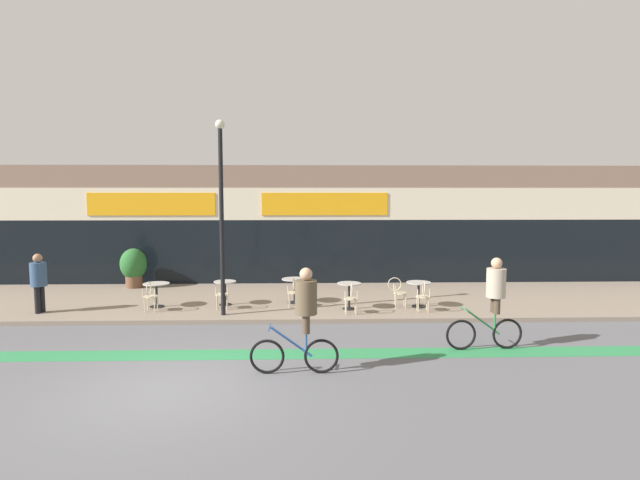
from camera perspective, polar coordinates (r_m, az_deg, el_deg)
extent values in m
plane|color=#5B5B60|center=(9.71, -17.18, -16.08)|extent=(120.00, 120.00, 0.00)
cube|color=gray|center=(16.51, -10.41, -6.81)|extent=(40.00, 5.50, 0.12)
cube|color=#7F6656|center=(20.89, -8.53, 1.90)|extent=(40.00, 4.00, 4.56)
cube|color=black|center=(19.03, -9.20, -1.34)|extent=(38.80, 0.10, 2.40)
cube|color=beige|center=(18.93, -9.28, 4.08)|extent=(39.20, 0.14, 1.20)
cube|color=orange|center=(19.55, -18.71, 3.91)|extent=(4.71, 0.08, 0.84)
cube|color=orange|center=(18.70, 0.53, 4.14)|extent=(4.71, 0.08, 0.84)
cube|color=#2D844C|center=(11.50, -14.51, -12.58)|extent=(36.00, 0.70, 0.01)
cylinder|color=black|center=(15.85, -18.14, -7.23)|extent=(0.42, 0.42, 0.02)
cylinder|color=black|center=(15.79, -18.17, -6.05)|extent=(0.07, 0.07, 0.69)
cylinder|color=#ADA8A3|center=(15.72, -18.21, -4.76)|extent=(0.77, 0.77, 0.02)
cylinder|color=black|center=(15.61, -10.77, -7.25)|extent=(0.37, 0.37, 0.02)
cylinder|color=black|center=(15.54, -10.79, -6.02)|extent=(0.07, 0.07, 0.71)
cylinder|color=#ADA8A3|center=(15.48, -10.81, -4.69)|extent=(0.67, 0.67, 0.02)
cylinder|color=black|center=(15.65, -2.92, -7.14)|extent=(0.43, 0.43, 0.02)
cylinder|color=black|center=(15.57, -2.93, -5.86)|extent=(0.07, 0.07, 0.74)
cylinder|color=#ADA8A3|center=(15.51, -2.93, -4.48)|extent=(0.79, 0.79, 0.02)
cylinder|color=black|center=(14.82, 3.34, -7.85)|extent=(0.39, 0.39, 0.02)
cylinder|color=black|center=(14.74, 3.34, -6.47)|extent=(0.07, 0.07, 0.75)
cylinder|color=#ADA8A3|center=(14.66, 3.35, -4.97)|extent=(0.70, 0.70, 0.02)
cylinder|color=black|center=(15.34, 11.17, -7.48)|extent=(0.40, 0.40, 0.02)
cylinder|color=black|center=(15.27, 11.19, -6.19)|extent=(0.07, 0.07, 0.73)
cylinder|color=#ADA8A3|center=(15.20, 11.22, -4.79)|extent=(0.73, 0.73, 0.02)
cylinder|color=beige|center=(15.25, -18.77, -6.12)|extent=(0.40, 0.40, 0.03)
cylinder|color=beige|center=(15.47, -19.09, -6.82)|extent=(0.03, 0.03, 0.42)
cylinder|color=beige|center=(15.39, -18.09, -6.85)|extent=(0.03, 0.03, 0.42)
cylinder|color=beige|center=(15.21, -19.40, -7.04)|extent=(0.03, 0.03, 0.42)
cylinder|color=beige|center=(15.13, -18.39, -7.07)|extent=(0.03, 0.03, 0.42)
torus|color=beige|center=(15.04, -18.99, -5.26)|extent=(0.03, 0.41, 0.41)
cylinder|color=beige|center=(15.12, -19.59, -5.75)|extent=(0.03, 0.03, 0.23)
cylinder|color=beige|center=(15.02, -18.34, -5.78)|extent=(0.03, 0.03, 0.23)
cylinder|color=beige|center=(15.00, -11.13, -6.13)|extent=(0.45, 0.45, 0.03)
cylinder|color=beige|center=(15.18, -11.63, -6.86)|extent=(0.03, 0.03, 0.42)
cylinder|color=beige|center=(15.17, -10.56, -6.85)|extent=(0.03, 0.03, 0.42)
cylinder|color=beige|center=(14.91, -11.68, -7.09)|extent=(0.03, 0.03, 0.42)
cylinder|color=beige|center=(14.90, -10.59, -7.08)|extent=(0.03, 0.03, 0.42)
torus|color=beige|center=(14.78, -11.17, -5.26)|extent=(0.08, 0.41, 0.41)
cylinder|color=beige|center=(14.81, -11.83, -5.78)|extent=(0.03, 0.03, 0.23)
cylinder|color=beige|center=(14.80, -10.50, -5.77)|extent=(0.03, 0.03, 0.23)
cylinder|color=beige|center=(15.02, -2.98, -6.01)|extent=(0.42, 0.42, 0.03)
cylinder|color=beige|center=(15.21, -3.47, -6.74)|extent=(0.03, 0.03, 0.42)
cylinder|color=beige|center=(15.20, -2.41, -6.74)|extent=(0.03, 0.03, 0.42)
cylinder|color=beige|center=(14.94, -3.55, -6.96)|extent=(0.03, 0.03, 0.42)
cylinder|color=beige|center=(14.92, -2.47, -6.97)|extent=(0.03, 0.03, 0.42)
torus|color=beige|center=(14.81, -3.02, -5.15)|extent=(0.04, 0.41, 0.41)
cylinder|color=beige|center=(14.84, -3.68, -5.65)|extent=(0.03, 0.03, 0.23)
cylinder|color=beige|center=(14.82, -2.36, -5.66)|extent=(0.03, 0.03, 0.23)
cylinder|color=beige|center=(14.19, 3.54, -6.69)|extent=(0.40, 0.40, 0.03)
cylinder|color=beige|center=(14.36, 2.92, -7.46)|extent=(0.03, 0.03, 0.42)
cylinder|color=beige|center=(14.39, 4.04, -7.44)|extent=(0.03, 0.03, 0.42)
cylinder|color=beige|center=(14.09, 3.02, -7.71)|extent=(0.03, 0.03, 0.42)
cylinder|color=beige|center=(14.12, 4.16, -7.69)|extent=(0.03, 0.03, 0.42)
torus|color=beige|center=(13.97, 3.61, -5.78)|extent=(0.03, 0.41, 0.41)
cylinder|color=beige|center=(13.98, 2.91, -6.33)|extent=(0.03, 0.03, 0.23)
cylinder|color=beige|center=(14.02, 4.31, -6.31)|extent=(0.03, 0.03, 0.23)
cylinder|color=beige|center=(14.73, 11.67, -6.35)|extent=(0.44, 0.44, 0.03)
cylinder|color=beige|center=(14.89, 11.04, -7.09)|extent=(0.03, 0.03, 0.42)
cylinder|color=beige|center=(14.93, 12.12, -7.08)|extent=(0.03, 0.03, 0.42)
cylinder|color=beige|center=(14.62, 11.18, -7.32)|extent=(0.03, 0.03, 0.42)
cylinder|color=beige|center=(14.66, 12.28, -7.31)|extent=(0.03, 0.03, 0.42)
torus|color=beige|center=(14.51, 11.78, -5.47)|extent=(0.07, 0.41, 0.41)
cylinder|color=beige|center=(14.52, 11.10, -5.99)|extent=(0.03, 0.03, 0.23)
cylinder|color=beige|center=(14.56, 12.44, -5.98)|extent=(0.03, 0.03, 0.23)
cylinder|color=beige|center=(15.14, 9.16, -5.98)|extent=(0.42, 0.42, 0.03)
cylinder|color=beige|center=(15.34, 9.59, -6.70)|extent=(0.03, 0.03, 0.42)
cylinder|color=beige|center=(15.07, 9.75, -6.92)|extent=(0.03, 0.03, 0.42)
cylinder|color=beige|center=(15.30, 8.55, -6.71)|extent=(0.03, 0.03, 0.42)
cylinder|color=beige|center=(15.03, 8.68, -6.93)|extent=(0.03, 0.03, 0.42)
torus|color=beige|center=(15.07, 8.53, -5.01)|extent=(0.41, 0.05, 0.41)
cylinder|color=beige|center=(15.26, 8.44, -5.40)|extent=(0.03, 0.03, 0.23)
cylinder|color=beige|center=(14.93, 8.60, -5.64)|extent=(0.03, 0.03, 0.23)
cylinder|color=brown|center=(19.31, -20.48, -4.42)|extent=(0.59, 0.59, 0.46)
ellipsoid|color=#28662D|center=(19.22, -20.54, -2.58)|extent=(0.94, 0.94, 1.12)
cylinder|color=black|center=(14.00, -11.17, 1.95)|extent=(0.12, 0.12, 5.18)
sphere|color=beige|center=(14.11, -11.37, 12.83)|extent=(0.26, 0.26, 0.26)
torus|color=black|center=(10.03, -6.07, -13.10)|extent=(0.68, 0.06, 0.68)
torus|color=black|center=(10.00, 0.16, -13.13)|extent=(0.68, 0.06, 0.68)
cylinder|color=#23519E|center=(9.91, -3.28, -11.54)|extent=(0.82, 0.05, 0.62)
cylinder|color=#23519E|center=(9.92, -1.59, -11.83)|extent=(0.04, 0.04, 0.48)
cylinder|color=#23519E|center=(9.85, -5.79, -9.90)|extent=(0.03, 0.48, 0.03)
cylinder|color=#4C3D2D|center=(9.72, -1.60, -9.60)|extent=(0.15, 0.15, 0.36)
cylinder|color=#4C3D2D|center=(9.88, -1.60, -9.36)|extent=(0.15, 0.15, 0.36)
cylinder|color=brown|center=(9.69, -1.61, -6.56)|extent=(0.43, 0.43, 0.66)
sphere|color=tan|center=(9.60, -1.61, -3.91)|extent=(0.25, 0.25, 0.25)
torus|color=black|center=(11.82, 15.82, -10.38)|extent=(0.69, 0.09, 0.69)
torus|color=black|center=(12.23, 20.61, -10.00)|extent=(0.69, 0.09, 0.69)
cylinder|color=#2D753D|center=(11.92, 18.06, -8.85)|extent=(0.83, 0.09, 0.62)
cylinder|color=#2D753D|center=(12.04, 19.34, -9.00)|extent=(0.04, 0.04, 0.49)
cylinder|color=#2D753D|center=(11.70, 16.14, -7.58)|extent=(0.05, 0.48, 0.03)
cylinder|color=#4C3D2D|center=(11.88, 19.56, -7.11)|extent=(0.15, 0.15, 0.36)
cylinder|color=#4C3D2D|center=(12.02, 19.24, -6.96)|extent=(0.15, 0.15, 0.36)
cylinder|color=#B2A38E|center=(11.85, 19.48, -4.65)|extent=(0.44, 0.44, 0.65)
sphere|color=tan|center=(11.79, 19.54, -2.50)|extent=(0.24, 0.24, 0.24)
cylinder|color=black|center=(16.42, -29.18, -5.89)|extent=(0.19, 0.19, 0.77)
cylinder|color=black|center=(16.31, -29.59, -5.98)|extent=(0.19, 0.19, 0.77)
cylinder|color=#334C70|center=(16.25, -29.50, -3.43)|extent=(0.54, 0.54, 0.67)
sphere|color=#9E7051|center=(16.19, -29.57, -1.82)|extent=(0.25, 0.25, 0.25)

